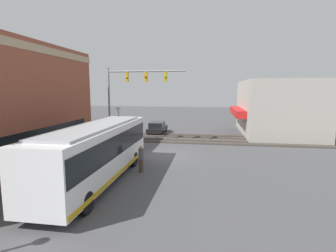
{
  "coord_description": "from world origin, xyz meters",
  "views": [
    {
      "loc": [
        -20.61,
        -3.53,
        5.35
      ],
      "look_at": [
        3.01,
        0.25,
        1.99
      ],
      "focal_mm": 28.0,
      "sensor_mm": 36.0,
      "label": 1
    }
  ],
  "objects_px": {
    "parked_car_black": "(157,128)",
    "pedestrian_near_bus": "(141,158)",
    "city_bus": "(97,151)",
    "crossing_signal": "(119,121)"
  },
  "relations": [
    {
      "from": "crossing_signal",
      "to": "pedestrian_near_bus",
      "type": "height_order",
      "value": "crossing_signal"
    },
    {
      "from": "city_bus",
      "to": "pedestrian_near_bus",
      "type": "xyz_separation_m",
      "value": [
        2.17,
        -2.01,
        -0.94
      ]
    },
    {
      "from": "city_bus",
      "to": "pedestrian_near_bus",
      "type": "height_order",
      "value": "city_bus"
    },
    {
      "from": "parked_car_black",
      "to": "pedestrian_near_bus",
      "type": "relative_size",
      "value": 2.59
    },
    {
      "from": "city_bus",
      "to": "crossing_signal",
      "type": "height_order",
      "value": "crossing_signal"
    },
    {
      "from": "crossing_signal",
      "to": "parked_car_black",
      "type": "relative_size",
      "value": 0.82
    },
    {
      "from": "parked_car_black",
      "to": "pedestrian_near_bus",
      "type": "distance_m",
      "value": 15.37
    },
    {
      "from": "crossing_signal",
      "to": "parked_car_black",
      "type": "height_order",
      "value": "crossing_signal"
    },
    {
      "from": "pedestrian_near_bus",
      "to": "parked_car_black",
      "type": "bearing_deg",
      "value": 7.51
    },
    {
      "from": "city_bus",
      "to": "crossing_signal",
      "type": "distance_m",
      "value": 10.98
    }
  ]
}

